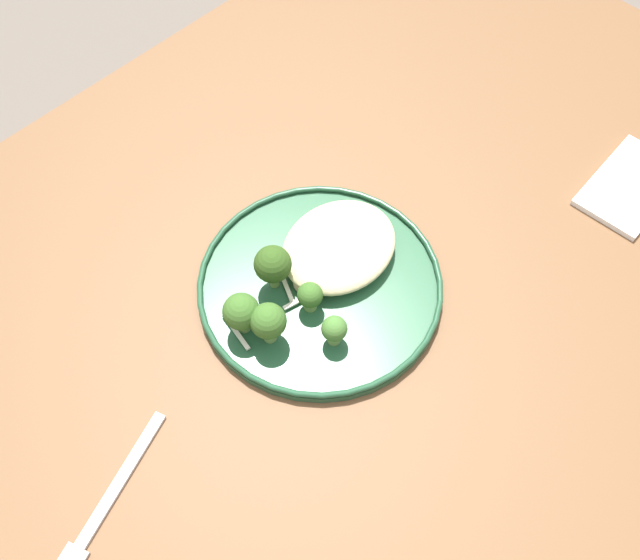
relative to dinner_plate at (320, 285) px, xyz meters
name	(u,v)px	position (x,y,z in m)	size (l,w,h in m)	color
ground	(334,473)	(0.02, -0.02, -0.75)	(6.00, 6.00, 0.00)	#665B51
wooden_dining_table	(342,325)	(0.02, -0.02, -0.09)	(1.40, 1.00, 0.74)	brown
dinner_plate	(320,285)	(0.00, 0.00, 0.00)	(0.29, 0.29, 0.02)	#235133
noodle_bed	(339,246)	(0.05, 0.01, 0.02)	(0.15, 0.12, 0.03)	beige
seared_scallop_large_seared	(307,237)	(0.03, 0.05, 0.01)	(0.02, 0.02, 0.01)	beige
seared_scallop_front_small	(305,281)	(-0.01, 0.01, 0.01)	(0.03, 0.03, 0.01)	beige
seared_scallop_center_golden	(364,244)	(0.07, 0.00, 0.01)	(0.02, 0.02, 0.01)	#DBB77A
seared_scallop_half_hidden	(335,270)	(0.02, 0.00, 0.01)	(0.03, 0.03, 0.01)	#DBB77A
seared_scallop_rear_pale	(346,217)	(0.09, 0.04, 0.01)	(0.02, 0.02, 0.02)	#DBB77A
seared_scallop_left_edge	(335,228)	(0.07, 0.04, 0.01)	(0.03, 0.03, 0.02)	#DBB77A
broccoli_floret_beside_noodles	(241,312)	(-0.10, 0.02, 0.04)	(0.04, 0.04, 0.06)	#7A994C
broccoli_floret_right_tilted	(273,265)	(-0.04, 0.04, 0.04)	(0.04, 0.04, 0.07)	#7A994C
broccoli_floret_rear_charred	(310,296)	(-0.03, -0.01, 0.03)	(0.03, 0.03, 0.04)	#7A994C
broccoli_floret_split_head	(334,330)	(-0.04, -0.06, 0.03)	(0.03, 0.03, 0.04)	#7A994C
broccoli_floret_center_pile	(268,322)	(-0.09, -0.01, 0.04)	(0.04, 0.04, 0.06)	#7A994C
onion_sliver_curled_piece	(284,282)	(-0.03, 0.03, 0.01)	(0.06, 0.01, 0.00)	silver
onion_sliver_short_strip	(236,332)	(-0.11, 0.02, 0.01)	(0.05, 0.01, 0.00)	silver
onion_sliver_long_sliver	(299,301)	(-0.03, 0.00, 0.01)	(0.04, 0.01, 0.00)	silver
dinner_fork	(108,501)	(-0.33, -0.02, -0.01)	(0.18, 0.08, 0.00)	silver
folded_napkin	(631,186)	(0.39, -0.18, 0.00)	(0.15, 0.09, 0.01)	white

